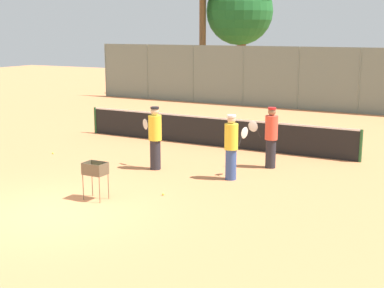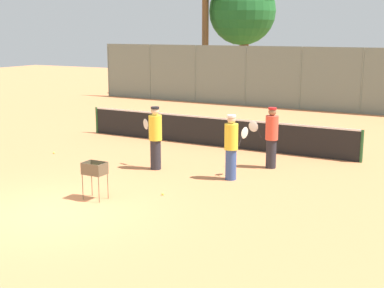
{
  "view_description": "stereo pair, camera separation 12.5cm",
  "coord_description": "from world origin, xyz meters",
  "px_view_note": "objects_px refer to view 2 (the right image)",
  "views": [
    {
      "loc": [
        8.43,
        -9.0,
        4.17
      ],
      "look_at": [
        1.43,
        4.13,
        1.0
      ],
      "focal_mm": 50.0,
      "sensor_mm": 36.0,
      "label": 1
    },
    {
      "loc": [
        8.54,
        -8.94,
        4.17
      ],
      "look_at": [
        1.43,
        4.13,
        1.0
      ],
      "focal_mm": 50.0,
      "sensor_mm": 36.0,
      "label": 2
    }
  ],
  "objects_px": {
    "player_white_outfit": "(155,137)",
    "ball_cart": "(94,171)",
    "tennis_net": "(213,131)",
    "player_yellow_shirt": "(231,146)",
    "player_red_cap": "(271,137)"
  },
  "relations": [
    {
      "from": "player_red_cap",
      "to": "ball_cart",
      "type": "relative_size",
      "value": 1.97
    },
    {
      "from": "player_red_cap",
      "to": "player_yellow_shirt",
      "type": "bearing_deg",
      "value": 47.97
    },
    {
      "from": "player_white_outfit",
      "to": "player_yellow_shirt",
      "type": "distance_m",
      "value": 2.51
    },
    {
      "from": "tennis_net",
      "to": "ball_cart",
      "type": "relative_size",
      "value": 11.27
    },
    {
      "from": "player_white_outfit",
      "to": "ball_cart",
      "type": "distance_m",
      "value": 3.27
    },
    {
      "from": "tennis_net",
      "to": "ball_cart",
      "type": "height_order",
      "value": "tennis_net"
    },
    {
      "from": "player_yellow_shirt",
      "to": "player_red_cap",
      "type": "bearing_deg",
      "value": 2.35
    },
    {
      "from": "player_red_cap",
      "to": "ball_cart",
      "type": "bearing_deg",
      "value": 35.85
    },
    {
      "from": "tennis_net",
      "to": "ball_cart",
      "type": "bearing_deg",
      "value": -88.1
    },
    {
      "from": "tennis_net",
      "to": "ball_cart",
      "type": "xyz_separation_m",
      "value": [
        0.24,
        -7.11,
        0.17
      ]
    },
    {
      "from": "player_red_cap",
      "to": "ball_cart",
      "type": "distance_m",
      "value": 5.79
    },
    {
      "from": "player_white_outfit",
      "to": "player_yellow_shirt",
      "type": "bearing_deg",
      "value": -152.8
    },
    {
      "from": "player_yellow_shirt",
      "to": "player_white_outfit",
      "type": "bearing_deg",
      "value": 109.89
    },
    {
      "from": "player_white_outfit",
      "to": "player_yellow_shirt",
      "type": "relative_size",
      "value": 1.04
    },
    {
      "from": "tennis_net",
      "to": "player_yellow_shirt",
      "type": "distance_m",
      "value": 4.58
    }
  ]
}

